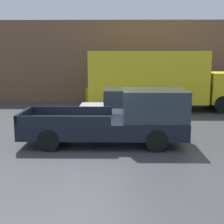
% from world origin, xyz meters
% --- Properties ---
extents(ground_plane, '(60.00, 60.00, 0.00)m').
position_xyz_m(ground_plane, '(0.00, 0.00, 0.00)').
color(ground_plane, '#3D3D3F').
extents(building_wall, '(28.00, 0.15, 5.41)m').
position_xyz_m(building_wall, '(0.00, 10.70, 2.71)').
color(building_wall, brown).
rests_on(building_wall, ground).
extents(pickup_truck, '(5.75, 2.04, 1.96)m').
position_xyz_m(pickup_truck, '(0.93, 0.45, 0.92)').
color(pickup_truck, black).
rests_on(pickup_truck, ground).
extents(car, '(4.27, 1.90, 1.66)m').
position_xyz_m(car, '(1.30, 3.34, 0.83)').
color(car, silver).
rests_on(car, ground).
extents(delivery_truck, '(8.66, 2.49, 3.37)m').
position_xyz_m(delivery_truck, '(3.13, 7.60, 1.80)').
color(delivery_truck, gold).
rests_on(delivery_truck, ground).
extents(newspaper_box, '(0.45, 0.40, 0.96)m').
position_xyz_m(newspaper_box, '(-1.08, 10.37, 0.48)').
color(newspaper_box, gold).
rests_on(newspaper_box, ground).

